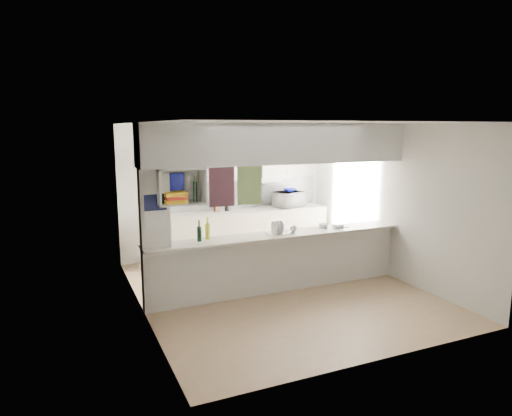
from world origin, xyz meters
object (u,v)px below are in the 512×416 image
microwave (289,199)px  dish_rack (280,228)px  wine_bottles (204,232)px  bowl (289,190)px

microwave → dish_rack: 2.39m
dish_rack → wine_bottles: bearing=173.2°
dish_rack → wine_bottles: 1.20m
microwave → wine_bottles: size_ratio=1.77×
microwave → bowl: 0.19m
microwave → bowl: (0.02, 0.01, 0.19)m
microwave → dish_rack: bearing=42.1°
bowl → wine_bottles: size_ratio=0.80×
wine_bottles → dish_rack: bearing=-3.5°
microwave → dish_rack: (-1.23, -2.05, -0.08)m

